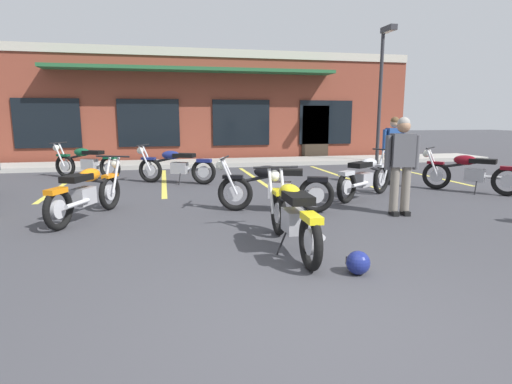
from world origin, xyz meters
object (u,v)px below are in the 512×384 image
(motorcycle_foreground_classic, at_px, (292,214))
(motorcycle_red_sportbike, at_px, (366,176))
(motorcycle_cream_vintage, at_px, (274,186))
(parking_lot_lamp_post, at_px, (383,77))
(motorcycle_orange_scrambler, at_px, (176,165))
(person_in_shorts_foreground, at_px, (402,160))
(motorcycle_black_cruiser, at_px, (87,191))
(motorcycle_green_cafe_racer, at_px, (470,172))
(person_by_back_row, at_px, (393,146))
(motorcycle_silver_naked, at_px, (86,162))
(helmet_on_pavement, at_px, (358,263))

(motorcycle_foreground_classic, height_order, motorcycle_red_sportbike, same)
(motorcycle_cream_vintage, bearing_deg, parking_lot_lamp_post, 49.26)
(motorcycle_orange_scrambler, xyz_separation_m, person_in_shorts_foreground, (3.67, -4.34, 0.49))
(motorcycle_cream_vintage, relative_size, person_in_shorts_foreground, 1.22)
(motorcycle_red_sportbike, distance_m, motorcycle_black_cruiser, 5.39)
(motorcycle_black_cruiser, bearing_deg, motorcycle_foreground_classic, -39.28)
(motorcycle_foreground_classic, height_order, motorcycle_green_cafe_racer, same)
(motorcycle_green_cafe_racer, xyz_separation_m, motorcycle_cream_vintage, (-4.77, -0.95, 0.00))
(motorcycle_black_cruiser, relative_size, person_by_back_row, 1.18)
(motorcycle_green_cafe_racer, bearing_deg, motorcycle_black_cruiser, -174.41)
(motorcycle_foreground_classic, xyz_separation_m, parking_lot_lamp_post, (5.84, 8.54, 2.56))
(motorcycle_silver_naked, relative_size, helmet_on_pavement, 7.36)
(motorcycle_red_sportbike, relative_size, parking_lot_lamp_post, 0.40)
(motorcycle_green_cafe_racer, bearing_deg, person_by_back_row, 127.23)
(motorcycle_red_sportbike, height_order, motorcycle_orange_scrambler, same)
(motorcycle_silver_naked, xyz_separation_m, motorcycle_green_cafe_racer, (8.75, -4.13, 0.00))
(motorcycle_silver_naked, distance_m, parking_lot_lamp_post, 9.92)
(motorcycle_orange_scrambler, xyz_separation_m, helmet_on_pavement, (1.72, -6.77, -0.33))
(motorcycle_green_cafe_racer, relative_size, helmet_on_pavement, 6.66)
(motorcycle_red_sportbike, relative_size, motorcycle_silver_naked, 0.95)
(motorcycle_black_cruiser, bearing_deg, person_in_shorts_foreground, -9.34)
(motorcycle_silver_naked, height_order, helmet_on_pavement, motorcycle_silver_naked)
(motorcycle_foreground_classic, relative_size, person_by_back_row, 1.26)
(motorcycle_orange_scrambler, xyz_separation_m, motorcycle_cream_vintage, (1.61, -3.65, 0.00))
(motorcycle_black_cruiser, height_order, motorcycle_orange_scrambler, same)
(person_in_shorts_foreground, bearing_deg, motorcycle_red_sportbike, 85.05)
(motorcycle_foreground_classic, bearing_deg, motorcycle_orange_scrambler, 102.46)
(motorcycle_black_cruiser, xyz_separation_m, helmet_on_pavement, (3.27, -3.29, -0.33))
(person_by_back_row, bearing_deg, parking_lot_lamp_post, 65.68)
(motorcycle_black_cruiser, bearing_deg, motorcycle_silver_naked, 99.47)
(motorcycle_silver_naked, bearing_deg, person_by_back_row, -19.43)
(motorcycle_orange_scrambler, relative_size, motorcycle_cream_vintage, 0.97)
(parking_lot_lamp_post, bearing_deg, motorcycle_silver_naked, -172.06)
(motorcycle_cream_vintage, height_order, person_by_back_row, person_by_back_row)
(motorcycle_orange_scrambler, bearing_deg, parking_lot_lamp_post, 21.10)
(motorcycle_red_sportbike, height_order, motorcycle_green_cafe_racer, same)
(motorcycle_black_cruiser, bearing_deg, motorcycle_green_cafe_racer, 5.59)
(motorcycle_red_sportbike, relative_size, person_in_shorts_foreground, 1.09)
(motorcycle_silver_naked, relative_size, person_by_back_row, 1.14)
(motorcycle_green_cafe_racer, height_order, person_in_shorts_foreground, person_in_shorts_foreground)
(helmet_on_pavement, distance_m, parking_lot_lamp_post, 11.32)
(motorcycle_green_cafe_racer, bearing_deg, motorcycle_orange_scrambler, 157.03)
(person_in_shorts_foreground, relative_size, person_by_back_row, 1.00)
(motorcycle_cream_vintage, distance_m, parking_lot_lamp_post, 8.83)
(motorcycle_green_cafe_racer, distance_m, person_in_shorts_foreground, 3.21)
(person_by_back_row, distance_m, parking_lot_lamp_post, 4.88)
(helmet_on_pavement, height_order, parking_lot_lamp_post, parking_lot_lamp_post)
(motorcycle_foreground_classic, xyz_separation_m, person_in_shorts_foreground, (2.39, 1.46, 0.49))
(motorcycle_foreground_classic, relative_size, motorcycle_red_sportbike, 1.15)
(parking_lot_lamp_post, bearing_deg, motorcycle_red_sportbike, -120.80)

